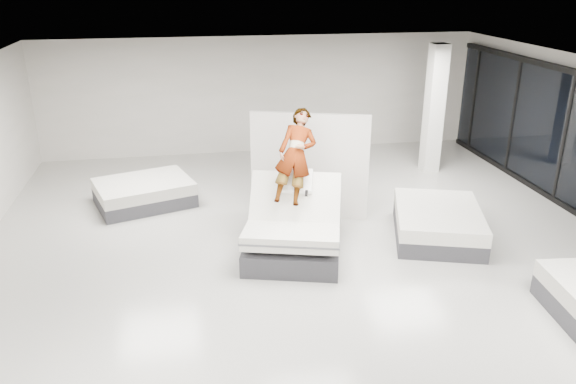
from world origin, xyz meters
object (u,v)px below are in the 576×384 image
object	(u,v)px
hero_bed	(294,231)
remote	(306,193)
column	(434,109)
divider_panel	(309,166)
flat_bed_left_far	(144,193)
flat_bed_right_far	(438,223)
person	(296,174)

from	to	relation	value
hero_bed	remote	size ratio (longest dim) A/B	18.22
column	remote	bearing A→B (deg)	-136.25
hero_bed	divider_panel	xyz separation A→B (m)	(0.63, 1.58, 0.67)
hero_bed	flat_bed_left_far	size ratio (longest dim) A/B	1.10
flat_bed_right_far	flat_bed_left_far	distance (m)	6.26
remote	flat_bed_left_far	xyz separation A→B (m)	(-3.01, 2.89, -0.90)
flat_bed_left_far	column	world-z (taller)	column
person	flat_bed_right_far	distance (m)	2.98
hero_bed	flat_bed_left_far	world-z (taller)	hero_bed
person	column	distance (m)	5.48
flat_bed_left_far	column	distance (m)	7.29
hero_bed	person	bearing A→B (deg)	74.23
hero_bed	flat_bed_right_far	size ratio (longest dim) A/B	1.03
flat_bed_left_far	column	size ratio (longest dim) A/B	0.73
flat_bed_right_far	flat_bed_left_far	bearing A→B (deg)	154.57
hero_bed	divider_panel	size ratio (longest dim) A/B	1.06
flat_bed_right_far	flat_bed_left_far	world-z (taller)	flat_bed_right_far
flat_bed_right_far	column	size ratio (longest dim) A/B	0.77
person	divider_panel	world-z (taller)	divider_panel
person	flat_bed_right_far	bearing A→B (deg)	11.83
flat_bed_left_far	divider_panel	bearing A→B (deg)	-20.03
hero_bed	flat_bed_right_far	xyz separation A→B (m)	(2.85, 0.14, -0.14)
column	person	bearing A→B (deg)	-140.09
hero_bed	person	xyz separation A→B (m)	(0.09, 0.33, 0.97)
remote	flat_bed_left_far	bearing A→B (deg)	151.90
hero_bed	column	distance (m)	5.88
remote	column	bearing A→B (deg)	59.52
column	flat_bed_right_far	bearing A→B (deg)	-111.31
hero_bed	person	distance (m)	1.03
hero_bed	remote	bearing A→B (deg)	-16.60
remote	divider_panel	world-z (taller)	divider_panel
hero_bed	column	size ratio (longest dim) A/B	0.80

